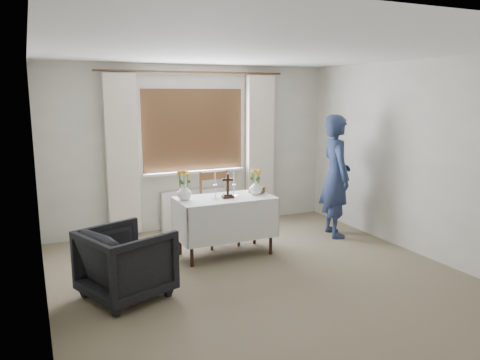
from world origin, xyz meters
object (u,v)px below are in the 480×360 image
person (336,176)px  flower_vase_left (184,192)px  wooden_chair (220,209)px  wooden_cross (228,186)px  flower_vase_right (256,188)px  altar_table (225,226)px  armchair (126,263)px

person → flower_vase_left: 2.31m
wooden_chair → wooden_cross: size_ratio=3.20×
person → flower_vase_right: (-1.36, -0.13, -0.04)m
altar_table → person: (1.79, 0.12, 0.51)m
wooden_cross → flower_vase_right: (0.41, 0.04, -0.07)m
flower_vase_right → wooden_chair: bearing=127.8°
altar_table → person: bearing=3.9°
flower_vase_left → flower_vase_right: (0.95, -0.09, -0.01)m
wooden_cross → flower_vase_left: size_ratio=1.59×
wooden_chair → flower_vase_right: wooden_chair is taller
wooden_cross → flower_vase_right: size_ratio=1.71×
wooden_chair → armchair: bearing=-142.3°
wooden_chair → flower_vase_right: (0.34, -0.44, 0.35)m
altar_table → armchair: altar_table is taller
flower_vase_left → flower_vase_right: flower_vase_left is taller
armchair → person: bearing=-96.2°
wooden_chair → flower_vase_left: bearing=-150.9°
armchair → person: size_ratio=0.45×
person → wooden_cross: (-1.77, -0.16, 0.03)m
altar_table → flower_vase_left: bearing=170.7°
altar_table → wooden_chair: size_ratio=1.23×
person → wooden_chair: bearing=93.5°
flower_vase_left → wooden_cross: bearing=-13.1°
altar_table → flower_vase_right: 0.64m
altar_table → armchair: 1.62m
person → flower_vase_left: person is taller
wooden_cross → flower_vase_left: (-0.54, 0.12, -0.06)m
altar_table → flower_vase_left: flower_vase_left is taller
armchair → flower_vase_right: size_ratio=4.39×
wooden_cross → flower_vase_left: wooden_cross is taller
flower_vase_right → altar_table: bearing=179.8°
altar_table → person: size_ratio=0.70×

